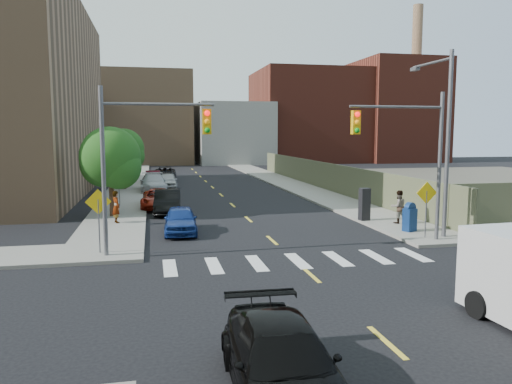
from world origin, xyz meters
name	(u,v)px	position (x,y,z in m)	size (l,w,h in m)	color
ground	(330,292)	(0.00, 0.00, 0.00)	(160.00, 160.00, 0.00)	black
sidewalk_nw	(132,179)	(-7.75, 41.50, 0.07)	(3.50, 73.00, 0.15)	gray
sidewalk_ne	(269,176)	(7.75, 41.50, 0.07)	(3.50, 73.00, 0.15)	gray
fence_north	(323,176)	(9.60, 28.00, 1.25)	(0.12, 44.00, 2.50)	#696C4B
gravel_lot	(487,183)	(28.00, 30.00, 0.03)	(36.00, 42.00, 0.06)	#595447
bg_bldg_west	(45,127)	(-22.00, 70.00, 6.00)	(14.00, 18.00, 12.00)	#592319
bg_bldg_midwest	(148,119)	(-6.00, 72.00, 7.50)	(14.00, 16.00, 15.00)	#8C6B4C
bg_bldg_center	(232,134)	(8.00, 70.00, 5.00)	(12.00, 16.00, 10.00)	gray
bg_bldg_east	(307,117)	(22.00, 72.00, 8.00)	(18.00, 18.00, 16.00)	#592319
bg_bldg_fareast	(394,111)	(38.00, 70.00, 9.00)	(14.00, 16.00, 18.00)	#592319
smokestack	(415,84)	(42.00, 70.00, 14.00)	(1.80, 1.80, 28.00)	#8C6B4C
signal_nw	(141,148)	(-5.98, 6.00, 4.53)	(4.59, 0.30, 7.00)	#59595E
signal_ne	(410,146)	(5.98, 6.00, 4.53)	(4.59, 0.30, 7.00)	#59595E
streetlight_ne	(444,131)	(8.20, 6.90, 5.22)	(0.25, 3.70, 9.00)	#59595E
warn_sign_nw	(98,209)	(-7.80, 6.50, 1.99)	(1.06, 0.06, 2.83)	#59595E
warn_sign_ne	(426,199)	(7.20, 6.50, 1.99)	(1.06, 0.06, 2.83)	#59595E
warn_sign_midwest	(119,179)	(-7.80, 20.00, 1.99)	(1.06, 0.06, 2.83)	#59595E
tree_west_near	(110,161)	(-8.00, 16.05, 3.48)	(3.66, 3.64, 5.52)	#332114
tree_west_far	(124,152)	(-8.00, 31.05, 3.48)	(3.66, 3.64, 5.52)	#332114
parked_car_blue	(181,220)	(-4.20, 10.66, 0.69)	(1.64, 4.07, 1.39)	navy
parked_car_black	(168,202)	(-4.65, 17.23, 0.75)	(1.60, 4.58, 1.51)	black
parked_car_red	(158,199)	(-5.22, 19.64, 0.66)	(2.19, 4.74, 1.32)	#A42010
parked_car_silver	(153,183)	(-5.50, 29.29, 0.79)	(2.21, 5.44, 1.58)	#AAADB2
parked_car_white	(168,181)	(-4.20, 31.39, 0.74)	(1.75, 4.35, 1.48)	#B8B8B8
parked_car_maroon	(153,177)	(-5.50, 36.37, 0.66)	(1.40, 4.03, 1.33)	#430D15
parked_car_grey	(165,174)	(-4.20, 40.34, 0.71)	(2.36, 5.12, 1.42)	black
black_sedan	(282,363)	(-3.20, -6.00, 0.73)	(2.04, 5.01, 1.45)	black
mailbox	(410,217)	(7.23, 8.04, 0.87)	(0.74, 0.66, 1.49)	navy
payphone	(364,204)	(6.30, 11.52, 1.07)	(0.55, 0.45, 1.85)	black
pedestrian_west	(116,207)	(-7.58, 13.57, 1.05)	(0.65, 0.43, 1.80)	gray
pedestrian_east	(398,207)	(7.74, 10.23, 1.07)	(0.89, 0.69, 1.83)	gray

